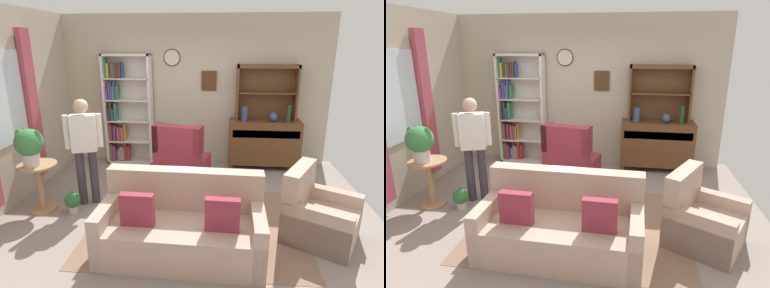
% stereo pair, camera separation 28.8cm
% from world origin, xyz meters
% --- Properties ---
extents(ground_plane, '(5.40, 4.60, 0.02)m').
position_xyz_m(ground_plane, '(0.00, 0.00, -0.01)').
color(ground_plane, gray).
extents(wall_back, '(5.00, 0.09, 2.80)m').
position_xyz_m(wall_back, '(-0.00, 2.13, 1.40)').
color(wall_back, '#BCB299').
rests_on(wall_back, ground_plane).
extents(wall_left, '(0.16, 4.20, 2.80)m').
position_xyz_m(wall_left, '(-2.52, 0.02, 1.40)').
color(wall_left, '#BCB299').
rests_on(wall_left, ground_plane).
extents(area_rug, '(2.74, 2.11, 0.01)m').
position_xyz_m(area_rug, '(0.20, -0.30, 0.00)').
color(area_rug, '#846651').
rests_on(area_rug, ground_plane).
extents(bookshelf, '(0.90, 0.30, 2.10)m').
position_xyz_m(bookshelf, '(-1.36, 1.94, 1.02)').
color(bookshelf, silver).
rests_on(bookshelf, ground_plane).
extents(sideboard, '(1.30, 0.45, 0.92)m').
position_xyz_m(sideboard, '(1.31, 1.86, 0.51)').
color(sideboard, brown).
rests_on(sideboard, ground_plane).
extents(sideboard_hutch, '(1.10, 0.26, 1.00)m').
position_xyz_m(sideboard_hutch, '(1.31, 1.97, 1.56)').
color(sideboard_hutch, brown).
rests_on(sideboard_hutch, sideboard).
extents(vase_tall, '(0.11, 0.11, 0.27)m').
position_xyz_m(vase_tall, '(0.92, 1.78, 1.05)').
color(vase_tall, '#33476B').
rests_on(vase_tall, sideboard).
extents(vase_round, '(0.15, 0.15, 0.17)m').
position_xyz_m(vase_round, '(1.44, 1.79, 1.01)').
color(vase_round, '#33476B').
rests_on(vase_round, sideboard).
extents(bottle_wine, '(0.07, 0.07, 0.32)m').
position_xyz_m(bottle_wine, '(1.70, 1.77, 1.08)').
color(bottle_wine, '#194223').
rests_on(bottle_wine, sideboard).
extents(couch_floral, '(1.82, 0.90, 0.90)m').
position_xyz_m(couch_floral, '(0.08, -0.90, 0.31)').
color(couch_floral, tan).
rests_on(couch_floral, ground_plane).
extents(armchair_floral, '(1.05, 1.04, 0.88)m').
position_xyz_m(armchair_floral, '(1.68, -0.48, 0.29)').
color(armchair_floral, tan).
rests_on(armchair_floral, ground_plane).
extents(wingback_chair, '(0.93, 0.94, 1.05)m').
position_xyz_m(wingback_chair, '(-0.15, 0.99, 0.38)').
color(wingback_chair, maroon).
rests_on(wingback_chair, ground_plane).
extents(plant_stand, '(0.52, 0.52, 0.70)m').
position_xyz_m(plant_stand, '(-2.02, -0.10, 0.43)').
color(plant_stand, '#A87F56').
rests_on(plant_stand, ground_plane).
extents(potted_plant_large, '(0.37, 0.37, 0.51)m').
position_xyz_m(potted_plant_large, '(-2.05, -0.16, 1.00)').
color(potted_plant_large, beige).
rests_on(potted_plant_large, plant_stand).
extents(potted_plant_small, '(0.22, 0.22, 0.30)m').
position_xyz_m(potted_plant_small, '(-1.55, -0.15, 0.18)').
color(potted_plant_small, beige).
rests_on(potted_plant_small, ground_plane).
extents(person_reading, '(0.52, 0.29, 1.56)m').
position_xyz_m(person_reading, '(-1.43, 0.17, 0.91)').
color(person_reading, '#38333D').
rests_on(person_reading, ground_plane).
extents(coffee_table, '(0.80, 0.50, 0.42)m').
position_xyz_m(coffee_table, '(0.19, -0.03, 0.35)').
color(coffee_table, brown).
rests_on(coffee_table, ground_plane).
extents(book_stack, '(0.22, 0.15, 0.10)m').
position_xyz_m(book_stack, '(0.18, 0.03, 0.48)').
color(book_stack, '#3F3833').
rests_on(book_stack, coffee_table).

